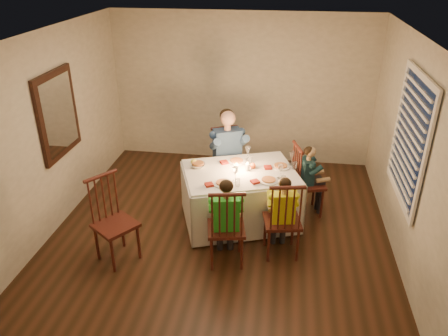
# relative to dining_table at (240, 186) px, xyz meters

# --- Properties ---
(ground) EXTENTS (5.00, 5.00, 0.00)m
(ground) POSITION_rel_dining_table_xyz_m (-0.22, -0.39, -0.56)
(ground) COLOR black
(ground) RESTS_ON ground
(wall_left) EXTENTS (0.02, 5.00, 2.60)m
(wall_left) POSITION_rel_dining_table_xyz_m (-2.47, -0.39, 0.74)
(wall_left) COLOR beige
(wall_left) RESTS_ON ground
(wall_right) EXTENTS (0.02, 5.00, 2.60)m
(wall_right) POSITION_rel_dining_table_xyz_m (2.03, -0.39, 0.74)
(wall_right) COLOR beige
(wall_right) RESTS_ON ground
(wall_back) EXTENTS (4.50, 0.02, 2.60)m
(wall_back) POSITION_rel_dining_table_xyz_m (-0.22, 2.11, 0.74)
(wall_back) COLOR beige
(wall_back) RESTS_ON ground
(ceiling) EXTENTS (5.00, 5.00, 0.00)m
(ceiling) POSITION_rel_dining_table_xyz_m (-0.22, -0.39, 2.04)
(ceiling) COLOR white
(ceiling) RESTS_ON wall_back
(dining_table) EXTENTS (1.79, 1.54, 0.76)m
(dining_table) POSITION_rel_dining_table_xyz_m (0.00, 0.00, 0.00)
(dining_table) COLOR white
(dining_table) RESTS_ON ground
(chair_adult) EXTENTS (0.58, 0.57, 1.07)m
(chair_adult) POSITION_rel_dining_table_xyz_m (-0.27, 0.74, -0.56)
(chair_adult) COLOR #38130F
(chair_adult) RESTS_ON ground
(chair_near_left) EXTENTS (0.51, 0.50, 1.07)m
(chair_near_left) POSITION_rel_dining_table_xyz_m (-0.06, -0.91, -0.56)
(chair_near_left) COLOR #38130F
(chair_near_left) RESTS_ON ground
(chair_near_right) EXTENTS (0.51, 0.49, 1.07)m
(chair_near_right) POSITION_rel_dining_table_xyz_m (0.60, -0.66, -0.56)
(chair_near_right) COLOR #38130F
(chair_near_right) RESTS_ON ground
(chair_end) EXTENTS (0.53, 0.54, 1.07)m
(chair_end) POSITION_rel_dining_table_xyz_m (0.94, 0.38, -0.56)
(chair_end) COLOR #38130F
(chair_end) RESTS_ON ground
(chair_extra) EXTENTS (0.62, 0.63, 1.11)m
(chair_extra) POSITION_rel_dining_table_xyz_m (-1.38, -1.07, -0.56)
(chair_extra) COLOR #38130F
(chair_extra) RESTS_ON ground
(adult) EXTENTS (0.69, 0.67, 1.39)m
(adult) POSITION_rel_dining_table_xyz_m (-0.27, 0.74, -0.56)
(adult) COLOR #334D80
(adult) RESTS_ON ground
(child_green) EXTENTS (0.46, 0.43, 1.15)m
(child_green) POSITION_rel_dining_table_xyz_m (-0.06, -0.91, -0.56)
(child_green) COLOR green
(child_green) RESTS_ON ground
(child_yellow) EXTENTS (0.42, 0.40, 1.09)m
(child_yellow) POSITION_rel_dining_table_xyz_m (0.60, -0.66, -0.56)
(child_yellow) COLOR yellow
(child_yellow) RESTS_ON ground
(child_teal) EXTENTS (0.40, 0.42, 1.05)m
(child_teal) POSITION_rel_dining_table_xyz_m (0.94, 0.38, -0.56)
(child_teal) COLOR #173339
(child_teal) RESTS_ON ground
(setting_adult) EXTENTS (0.33, 0.33, 0.02)m
(setting_adult) POSITION_rel_dining_table_xyz_m (-0.08, 0.28, 0.24)
(setting_adult) COLOR silver
(setting_adult) RESTS_ON dining_table
(setting_green) EXTENTS (0.33, 0.33, 0.02)m
(setting_green) POSITION_rel_dining_table_xyz_m (-0.17, -0.40, 0.24)
(setting_green) COLOR silver
(setting_green) RESTS_ON dining_table
(setting_yellow) EXTENTS (0.33, 0.33, 0.02)m
(setting_yellow) POSITION_rel_dining_table_xyz_m (0.39, -0.23, 0.24)
(setting_yellow) COLOR silver
(setting_yellow) RESTS_ON dining_table
(setting_teal) EXTENTS (0.33, 0.33, 0.02)m
(setting_teal) POSITION_rel_dining_table_xyz_m (0.53, 0.21, 0.24)
(setting_teal) COLOR silver
(setting_teal) RESTS_ON dining_table
(candle_left) EXTENTS (0.06, 0.06, 0.10)m
(candle_left) POSITION_rel_dining_table_xyz_m (-0.05, -0.02, 0.28)
(candle_left) COLOR silver
(candle_left) RESTS_ON dining_table
(candle_right) EXTENTS (0.06, 0.06, 0.10)m
(candle_right) POSITION_rel_dining_table_xyz_m (0.10, 0.03, 0.28)
(candle_right) COLOR silver
(candle_right) RESTS_ON dining_table
(squash) EXTENTS (0.09, 0.09, 0.09)m
(squash) POSITION_rel_dining_table_xyz_m (-0.66, 0.10, 0.27)
(squash) COLOR yellow
(squash) RESTS_ON dining_table
(orange_fruit) EXTENTS (0.08, 0.08, 0.08)m
(orange_fruit) POSITION_rel_dining_table_xyz_m (0.16, 0.11, 0.27)
(orange_fruit) COLOR #FF5C15
(orange_fruit) RESTS_ON dining_table
(serving_bowl) EXTENTS (0.22, 0.22, 0.05)m
(serving_bowl) POSITION_rel_dining_table_xyz_m (-0.59, 0.05, 0.25)
(serving_bowl) COLOR silver
(serving_bowl) RESTS_ON dining_table
(wall_mirror) EXTENTS (0.06, 0.95, 1.15)m
(wall_mirror) POSITION_rel_dining_table_xyz_m (-2.44, -0.09, 0.94)
(wall_mirror) COLOR black
(wall_mirror) RESTS_ON wall_left
(window_blinds) EXTENTS (0.07, 1.34, 1.54)m
(window_blinds) POSITION_rel_dining_table_xyz_m (1.98, -0.29, 0.94)
(window_blinds) COLOR black
(window_blinds) RESTS_ON wall_right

